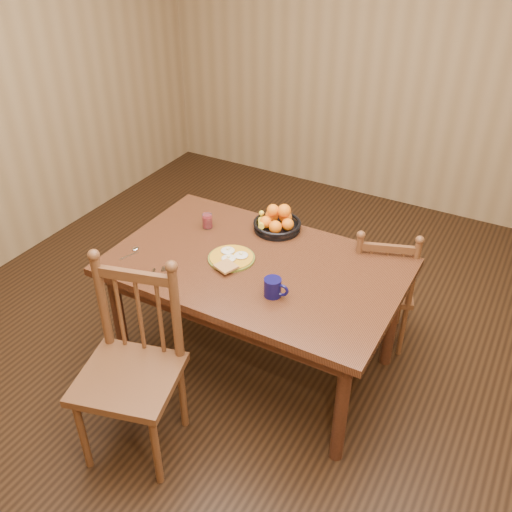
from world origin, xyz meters
The scene contains 10 objects.
room centered at (0.00, 0.00, 1.35)m, with size 4.52×5.02×2.72m.
dining_table centered at (0.00, 0.00, 0.67)m, with size 1.60×1.00×0.75m.
chair_far centered at (0.56, 0.56, 0.42)m, with size 0.49×0.48×0.86m.
chair_near centered at (-0.26, -0.79, 0.51)m, with size 0.58×0.56×1.05m.
breakfast_plate centered at (-0.14, -0.03, 0.76)m, with size 0.26×0.30×0.04m.
fork centered at (-0.42, -0.35, 0.75)m, with size 0.08×0.18×0.00m.
spoon centered at (-0.67, -0.23, 0.75)m, with size 0.05×0.16×0.01m.
coffee_mug centered at (0.22, -0.21, 0.80)m, with size 0.13×0.09×0.10m.
juice_glass centered at (-0.45, 0.20, 0.79)m, with size 0.06×0.06×0.09m.
fruit_bowl centered at (-0.07, 0.38, 0.80)m, with size 0.29×0.29×0.17m.
Camera 1 is at (1.26, -2.27, 2.53)m, focal length 40.00 mm.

